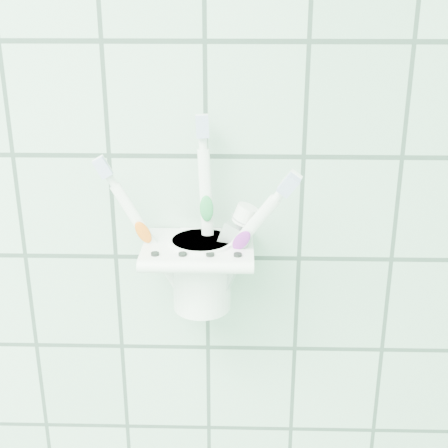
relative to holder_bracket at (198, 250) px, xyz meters
name	(u,v)px	position (x,y,z in m)	size (l,w,h in m)	color
holder_bracket	(198,250)	(0.00, 0.00, 0.00)	(0.12, 0.10, 0.04)	white
cup	(202,271)	(0.00, 0.00, -0.03)	(0.07, 0.07, 0.09)	white
toothbrush_pink	(186,223)	(-0.01, 0.00, 0.03)	(0.09, 0.02, 0.19)	white
toothbrush_blue	(210,210)	(0.01, 0.01, 0.04)	(0.02, 0.02, 0.21)	white
toothbrush_orange	(194,211)	(-0.01, 0.02, 0.04)	(0.10, 0.06, 0.20)	white
toothpaste_tube	(208,244)	(0.01, 0.00, 0.01)	(0.07, 0.04, 0.14)	silver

